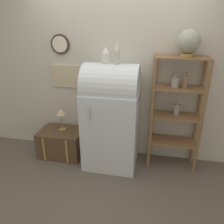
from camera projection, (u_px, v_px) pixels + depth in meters
The scene contains 9 objects.
ground_plane at pixel (108, 170), 3.20m from camera, with size 12.00×12.00×0.00m, color #60564C.
wall_back at pixel (116, 70), 3.20m from camera, with size 7.00×0.09×2.70m.
refrigerator at pixel (111, 115), 3.10m from camera, with size 0.75×0.68×1.51m.
suitcase_trunk at pixel (62, 142), 3.52m from camera, with size 0.67×0.49×0.42m.
shelf_unit at pixel (176, 107), 2.99m from camera, with size 0.70×0.35×1.61m.
globe at pixel (189, 42), 2.66m from camera, with size 0.29×0.29×0.33m.
vase_left at pixel (106, 56), 2.80m from camera, with size 0.10×0.10×0.20m.
vase_center at pixel (117, 54), 2.76m from camera, with size 0.09×0.09×0.26m.
desk_lamp at pixel (61, 114), 3.36m from camera, with size 0.14×0.14×0.36m.
Camera 1 is at (0.60, -2.56, 2.01)m, focal length 35.00 mm.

